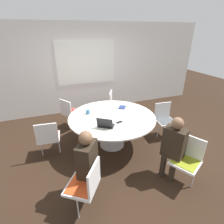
% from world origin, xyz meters
% --- Properties ---
extents(ground_plane, '(16.00, 16.00, 0.00)m').
position_xyz_m(ground_plane, '(0.00, 0.00, 0.00)').
color(ground_plane, black).
extents(wall_back, '(8.00, 0.07, 2.70)m').
position_xyz_m(wall_back, '(0.00, 2.26, 1.35)').
color(wall_back, silver).
rests_on(wall_back, ground_plane).
extents(conference_table, '(1.89, 1.89, 0.75)m').
position_xyz_m(conference_table, '(0.00, 0.00, 0.65)').
color(conference_table, '#B7B7BC').
rests_on(conference_table, ground_plane).
extents(chair_0, '(0.60, 0.60, 0.84)m').
position_xyz_m(chair_0, '(-0.92, -1.39, 0.50)').
color(chair_0, white).
rests_on(chair_0, ground_plane).
extents(chair_1, '(0.57, 0.58, 0.84)m').
position_xyz_m(chair_1, '(0.82, -1.45, 0.50)').
color(chair_1, white).
rests_on(chair_1, ground_plane).
extents(chair_2, '(0.48, 0.46, 0.84)m').
position_xyz_m(chair_2, '(1.36, -0.06, 0.50)').
color(chair_2, white).
rests_on(chair_2, ground_plane).
extents(chair_3, '(0.57, 0.58, 0.84)m').
position_xyz_m(chair_3, '(0.56, 1.24, 0.50)').
color(chair_3, white).
rests_on(chair_3, ground_plane).
extents(chair_4, '(0.59, 0.59, 0.84)m').
position_xyz_m(chair_4, '(-0.76, 1.13, 0.50)').
color(chair_4, white).
rests_on(chair_4, ground_plane).
extents(chair_5, '(0.48, 0.46, 0.84)m').
position_xyz_m(chair_5, '(-1.36, 0.08, 0.50)').
color(chair_5, white).
rests_on(chair_5, ground_plane).
extents(person_0, '(0.39, 0.42, 1.19)m').
position_xyz_m(person_0, '(-0.84, -1.15, 0.70)').
color(person_0, '#2D2319').
rests_on(person_0, ground_plane).
extents(person_1, '(0.36, 0.42, 1.19)m').
position_xyz_m(person_1, '(0.64, -1.27, 0.70)').
color(person_1, '#2D2319').
rests_on(person_1, ground_plane).
extents(laptop, '(0.38, 0.36, 0.21)m').
position_xyz_m(laptop, '(-0.28, -0.39, 0.80)').
color(laptop, '#232326').
rests_on(laptop, conference_table).
extents(spiral_notebook, '(0.25, 0.26, 0.02)m').
position_xyz_m(spiral_notebook, '(0.40, 0.35, 0.76)').
color(spiral_notebook, navy).
rests_on(spiral_notebook, conference_table).
extents(coffee_cup, '(0.08, 0.08, 0.10)m').
position_xyz_m(coffee_cup, '(-0.46, 0.30, 0.79)').
color(coffee_cup, '#33669E').
rests_on(coffee_cup, conference_table).
extents(cell_phone, '(0.15, 0.11, 0.01)m').
position_xyz_m(cell_phone, '(0.04, -0.32, 0.75)').
color(cell_phone, black).
rests_on(cell_phone, conference_table).
extents(handbag, '(0.36, 0.16, 0.28)m').
position_xyz_m(handbag, '(0.22, 1.52, 0.14)').
color(handbag, '#661E56').
rests_on(handbag, ground_plane).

